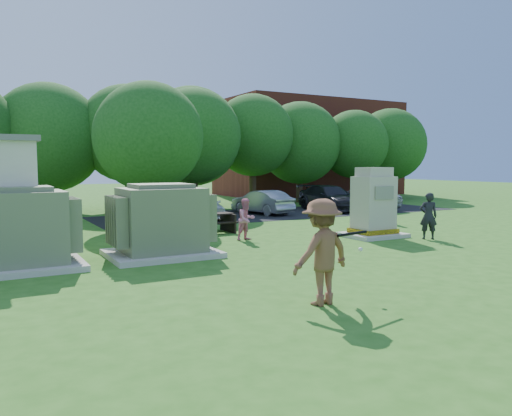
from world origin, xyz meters
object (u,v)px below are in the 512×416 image
person_by_generator (428,216)px  car_dark (330,198)px  car_silver_b (360,199)px  person_walking_right (387,206)px  car_white (203,205)px  generator_cabinet (373,207)px  transformer_right (162,222)px  transformer_left (18,231)px  batter (322,252)px  car_silver_a (262,202)px  picnic_table (210,221)px  person_at_picnic (246,219)px

person_by_generator → car_dark: bearing=-73.9°
person_by_generator → car_silver_b: person_by_generator is taller
person_walking_right → car_white: person_walking_right is taller
person_walking_right → car_white: (-6.44, 5.69, -0.12)m
generator_cabinet → person_walking_right: (3.41, 2.89, -0.33)m
transformer_right → car_dark: (12.95, 9.12, -0.26)m
transformer_left → batter: size_ratio=1.51×
car_white → car_silver_a: 3.71m
transformer_right → person_walking_right: 11.68m
generator_cabinet → batter: size_ratio=1.27×
transformer_right → batter: (1.03, -6.22, 0.02)m
transformer_left → car_silver_b: 20.23m
picnic_table → person_by_generator: 7.95m
car_white → car_dark: car_dark is taller
car_silver_a → car_dark: (4.42, -0.08, 0.08)m
transformer_left → picnic_table: transformer_left is taller
car_white → person_walking_right: bearing=-30.1°
transformer_left → person_walking_right: size_ratio=1.94×
picnic_table → car_silver_b: car_silver_b is taller
car_white → car_dark: 8.09m
batter → picnic_table: bearing=-109.8°
person_at_picnic → person_by_generator: bearing=-39.0°
transformer_right → car_silver_a: transformer_right is taller
generator_cabinet → car_silver_b: (6.73, 8.55, -0.46)m
person_walking_right → car_silver_a: person_walking_right is taller
batter → person_at_picnic: (2.48, 7.71, -0.27)m
picnic_table → car_silver_b: (11.48, 4.76, 0.18)m
transformer_right → batter: 6.30m
car_white → car_silver_b: 9.76m
car_silver_b → car_white: bearing=-13.7°
person_by_generator → car_silver_b: size_ratio=0.35×
transformer_left → car_silver_a: transformer_left is taller
batter → person_walking_right: bearing=-146.4°
transformer_right → person_by_generator: size_ratio=1.83×
transformer_right → car_silver_b: size_ratio=0.65×
batter → car_white: batter is taller
transformer_right → car_white: transformer_right is taller
transformer_left → batter: (4.73, -6.22, 0.02)m
person_by_generator → person_walking_right: size_ratio=1.06×
transformer_left → car_silver_a: 15.32m
transformer_left → transformer_right: 3.70m
transformer_right → generator_cabinet: bearing=-0.1°
generator_cabinet → car_white: bearing=109.4°
transformer_left → person_at_picnic: transformer_left is taller
person_walking_right → car_dark: 6.46m
batter → generator_cabinet: bearing=-145.8°
person_at_picnic → car_dark: bearing=27.1°
generator_cabinet → car_silver_b: size_ratio=0.54×
batter → person_at_picnic: batter is taller
car_silver_b → batter: bearing=33.8°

